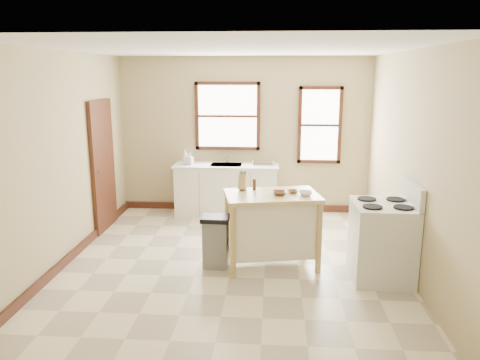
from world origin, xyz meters
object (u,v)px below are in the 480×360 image
object	(u,v)px
soap_bottle_b	(190,159)
trash_bin	(216,242)
soap_bottle_a	(185,157)
dish_rack	(263,162)
bowl_c	(306,193)
bowl_a	(279,193)
bowl_b	(293,192)
knife_block	(243,183)
gas_stove	(382,231)
pepper_grinder	(254,184)
kitchen_island	(271,230)

from	to	relation	value
soap_bottle_b	trash_bin	bearing A→B (deg)	-52.68
soap_bottle_a	dish_rack	world-z (taller)	soap_bottle_a
dish_rack	bowl_c	distance (m)	2.38
bowl_a	bowl_b	bearing A→B (deg)	32.22
soap_bottle_b	knife_block	world-z (taller)	knife_block
bowl_c	gas_stove	distance (m)	1.05
soap_bottle_b	bowl_b	distance (m)	2.74
soap_bottle_b	dish_rack	distance (m)	1.30
bowl_a	pepper_grinder	bearing A→B (deg)	144.66
trash_bin	kitchen_island	bearing A→B (deg)	10.37
dish_rack	trash_bin	world-z (taller)	dish_rack
kitchen_island	bowl_a	size ratio (longest dim) A/B	6.25
dish_rack	pepper_grinder	size ratio (longest dim) A/B	2.50
bowl_b	gas_stove	size ratio (longest dim) A/B	0.12
soap_bottle_b	bowl_a	world-z (taller)	soap_bottle_b
soap_bottle_b	bowl_a	xyz separation A→B (m)	(1.55, -2.24, -0.02)
knife_block	gas_stove	size ratio (longest dim) A/B	0.16
dish_rack	knife_block	bearing A→B (deg)	-111.39
bowl_a	trash_bin	distance (m)	1.06
soap_bottle_a	pepper_grinder	distance (m)	2.41
pepper_grinder	trash_bin	xyz separation A→B (m)	(-0.49, -0.31, -0.71)
pepper_grinder	trash_bin	distance (m)	0.92
soap_bottle_a	kitchen_island	distance (m)	2.76
bowl_b	bowl_c	world-z (taller)	bowl_c
soap_bottle_b	kitchen_island	distance (m)	2.69
knife_block	pepper_grinder	distance (m)	0.16
bowl_a	soap_bottle_b	bearing A→B (deg)	124.78
soap_bottle_b	bowl_b	size ratio (longest dim) A/B	1.42
soap_bottle_b	soap_bottle_a	bearing A→B (deg)	-172.57
dish_rack	pepper_grinder	xyz separation A→B (m)	(-0.07, -2.07, 0.09)
bowl_c	dish_rack	bearing A→B (deg)	104.52
kitchen_island	bowl_b	size ratio (longest dim) A/B	8.35
knife_block	soap_bottle_b	bearing A→B (deg)	128.21
pepper_grinder	knife_block	bearing A→B (deg)	-172.70
dish_rack	gas_stove	distance (m)	3.02
soap_bottle_a	pepper_grinder	size ratio (longest dim) A/B	1.69
soap_bottle_b	trash_bin	distance (m)	2.52
dish_rack	bowl_a	xyz separation A→B (m)	(0.26, -2.30, 0.04)
bowl_b	soap_bottle_b	bearing A→B (deg)	129.14
soap_bottle_b	gas_stove	xyz separation A→B (m)	(2.82, -2.51, -0.41)
trash_bin	pepper_grinder	bearing A→B (deg)	33.81
bowl_b	soap_bottle_a	bearing A→B (deg)	130.34
pepper_grinder	bowl_b	bearing A→B (deg)	-13.77
trash_bin	gas_stove	world-z (taller)	gas_stove
soap_bottle_b	gas_stove	size ratio (longest dim) A/B	0.17
bowl_a	bowl_c	size ratio (longest dim) A/B	1.13
soap_bottle_a	bowl_b	size ratio (longest dim) A/B	1.77
bowl_a	bowl_c	world-z (taller)	bowl_c
soap_bottle_b	bowl_c	world-z (taller)	soap_bottle_b
dish_rack	knife_block	distance (m)	2.10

